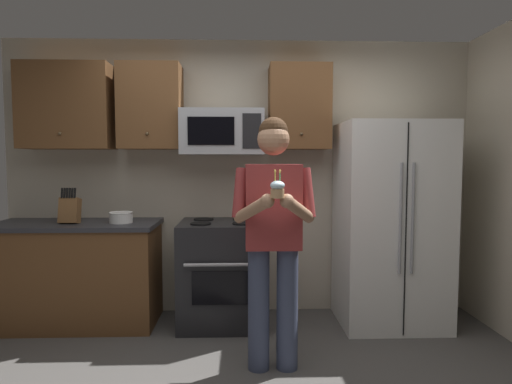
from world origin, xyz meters
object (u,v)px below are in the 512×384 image
Objects in this scene: knife_block at (70,210)px; bowl_large_white at (121,217)px; refrigerator at (390,224)px; microwave at (223,132)px; cupcake at (277,189)px; oven_range at (223,273)px; person at (273,229)px.

knife_block is 0.44m from bowl_large_white.
knife_block is (-2.83, 0.01, 0.14)m from refrigerator.
bowl_large_white is at bearing 179.44° from refrigerator.
refrigerator is (1.50, -0.16, -0.82)m from microwave.
cupcake is (1.71, -1.19, 0.26)m from knife_block.
knife_block reaches higher than bowl_large_white.
microwave is at bearing 89.98° from oven_range.
knife_block is 1.92m from person.
microwave is (0.00, 0.12, 1.26)m from oven_range.
refrigerator is at bearing -0.19° from knife_block.
oven_range is at bearing -90.02° from microwave.
refrigerator reaches higher than oven_range.
person reaches higher than cupcake.
knife_block is at bearing 179.81° from refrigerator.
oven_range is at bearing 107.67° from cupcake.
refrigerator is at bearing -1.50° from oven_range.
microwave is 3.58× the size of bowl_large_white.
person is at bearing -68.95° from microwave.
refrigerator is 1.40m from person.
oven_range is at bearing 113.58° from person.
bowl_large_white is (-0.89, -0.02, 0.51)m from oven_range.
microwave is at bearing 8.63° from bowl_large_white.
refrigerator is at bearing -0.56° from bowl_large_white.
microwave is 4.26× the size of cupcake.
cupcake is at bearing -73.82° from microwave.
oven_range is 0.52× the size of refrigerator.
person is at bearing -66.42° from oven_range.
microwave is at bearing 111.05° from person.
person is (1.28, -0.87, 0.02)m from bowl_large_white.
oven_range is at bearing 1.02° from bowl_large_white.
refrigerator reaches higher than knife_block.
oven_range is 1.56m from refrigerator.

